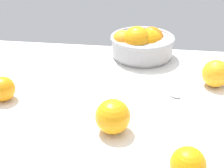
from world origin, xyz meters
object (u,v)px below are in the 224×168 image
loose_orange_2 (188,164)px  spoon (164,91)px  fruit_bowl (142,43)px  loose_orange_0 (3,89)px  loose_orange_1 (113,116)px  loose_orange_3 (216,73)px

loose_orange_2 → spoon: 32.48cm
fruit_bowl → loose_orange_2: bearing=-78.4°
loose_orange_0 → loose_orange_1: bearing=-17.7°
loose_orange_1 → loose_orange_0: bearing=162.3°
loose_orange_1 → loose_orange_3: loose_orange_1 is taller
fruit_bowl → loose_orange_1: (-4.32, -42.84, -1.08)cm
loose_orange_1 → loose_orange_3: (26.08, 25.27, -0.09)cm
fruit_bowl → loose_orange_1: 43.07cm
loose_orange_1 → loose_orange_3: size_ratio=1.02×
fruit_bowl → loose_orange_2: fruit_bowl is taller
loose_orange_1 → loose_orange_2: 20.06cm
loose_orange_0 → loose_orange_3: bearing=15.3°
loose_orange_2 → loose_orange_1: bearing=141.4°
spoon → loose_orange_1: bearing=-121.2°
fruit_bowl → loose_orange_2: size_ratio=3.23×
fruit_bowl → spoon: (7.57, -23.22, -4.65)cm
spoon → loose_orange_2: bearing=-83.3°
fruit_bowl → spoon: 24.86cm
loose_orange_2 → loose_orange_3: (10.41, 37.78, 0.55)cm
loose_orange_1 → spoon: 23.22cm
loose_orange_2 → loose_orange_3: size_ratio=0.86×
loose_orange_3 → spoon: (-14.19, -5.65, -3.48)cm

